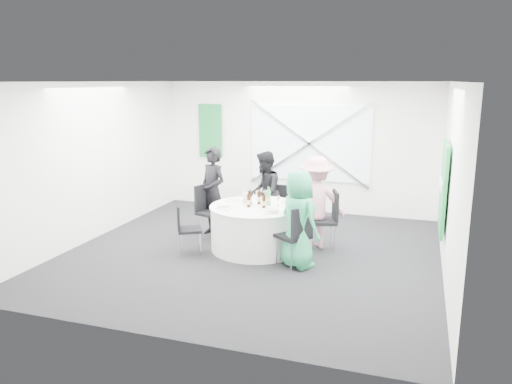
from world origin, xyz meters
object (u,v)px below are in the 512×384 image
(chair_back, at_px, (276,205))
(chair_back_left, at_px, (208,207))
(banquet_table, at_px, (256,228))
(person_man_back_left, at_px, (213,192))
(chair_front_right, at_px, (297,232))
(green_water_bottle, at_px, (268,198))
(chair_back_right, at_px, (328,215))
(person_woman_green, at_px, (298,219))
(person_woman_pink, at_px, (316,203))
(person_man_back, at_px, (264,192))
(clear_water_bottle, at_px, (246,199))
(chair_front_left, at_px, (185,225))

(chair_back, xyz_separation_m, chair_back_left, (-1.08, -0.75, 0.06))
(banquet_table, xyz_separation_m, person_man_back_left, (-1.01, 0.52, 0.44))
(chair_back_left, xyz_separation_m, chair_front_right, (1.88, -0.95, -0.01))
(chair_back, bearing_deg, green_water_bottle, -79.55)
(chair_front_right, bearing_deg, green_water_bottle, -101.34)
(banquet_table, distance_m, chair_back_left, 1.11)
(chair_front_right, xyz_separation_m, person_man_back_left, (-1.86, 1.12, 0.26))
(chair_back_right, relative_size, person_woman_green, 0.67)
(person_woman_pink, bearing_deg, person_man_back, -52.95)
(banquet_table, height_order, person_woman_green, person_woman_green)
(clear_water_bottle, bearing_deg, green_water_bottle, 14.06)
(chair_front_right, distance_m, green_water_bottle, 1.01)
(person_woman_green, xyz_separation_m, green_water_bottle, (-0.68, 0.66, 0.13))
(chair_back, height_order, chair_back_left, chair_back_left)
(chair_back_left, relative_size, person_woman_pink, 0.62)
(chair_front_left, relative_size, green_water_bottle, 2.64)
(person_man_back, bearing_deg, chair_back_right, 55.13)
(chair_back_right, bearing_deg, chair_back, -141.81)
(chair_back_right, distance_m, person_man_back, 1.47)
(chair_back_left, bearing_deg, banquet_table, -90.00)
(chair_back_right, distance_m, chair_front_left, 2.40)
(person_man_back_left, distance_m, person_woman_green, 2.17)
(person_man_back_left, bearing_deg, banquet_table, 0.00)
(green_water_bottle, bearing_deg, clear_water_bottle, -165.94)
(chair_back_right, height_order, person_woman_green, person_woman_green)
(chair_back, relative_size, chair_back_right, 0.88)
(chair_back_left, relative_size, person_man_back, 0.63)
(chair_back_left, height_order, chair_back_right, chair_back_right)
(chair_back_right, distance_m, person_woman_green, 1.01)
(person_woman_pink, bearing_deg, person_man_back_left, -27.26)
(green_water_bottle, bearing_deg, chair_front_right, -46.28)
(chair_back, bearing_deg, person_man_back_left, -148.93)
(chair_front_left, height_order, person_man_back, person_man_back)
(chair_front_right, distance_m, chair_front_left, 1.89)
(banquet_table, height_order, person_man_back, person_man_back)
(chair_back_left, xyz_separation_m, green_water_bottle, (1.22, -0.25, 0.31))
(chair_front_right, height_order, clear_water_bottle, clear_water_bottle)
(chair_back, distance_m, green_water_bottle, 1.08)
(person_man_back_left, height_order, green_water_bottle, person_man_back_left)
(person_man_back_left, xyz_separation_m, green_water_bottle, (1.20, -0.43, 0.06))
(person_man_back_left, relative_size, green_water_bottle, 5.19)
(chair_back_right, distance_m, chair_front_right, 1.03)
(banquet_table, bearing_deg, person_man_back, 99.45)
(chair_front_left, bearing_deg, person_woman_pink, -92.35)
(person_man_back_left, bearing_deg, chair_back, 56.17)
(clear_water_bottle, bearing_deg, chair_front_left, -145.61)
(clear_water_bottle, bearing_deg, chair_back_left, 157.54)
(chair_back_left, distance_m, clear_water_bottle, 0.96)
(banquet_table, height_order, clear_water_bottle, clear_water_bottle)
(chair_back, xyz_separation_m, green_water_bottle, (0.14, -1.01, 0.37))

